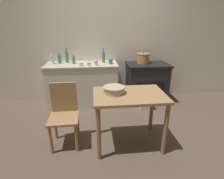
{
  "coord_description": "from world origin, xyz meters",
  "views": [
    {
      "loc": [
        -0.3,
        -2.27,
        1.65
      ],
      "look_at": [
        0.0,
        0.53,
        0.57
      ],
      "focal_mm": 28.0,
      "sensor_mm": 36.0,
      "label": 1
    }
  ],
  "objects_px": {
    "bottle_far_left": "(67,57)",
    "bottle_mid_left": "(59,59)",
    "stove": "(146,82)",
    "work_table": "(129,103)",
    "bottle_center_left": "(74,60)",
    "cup_far_right": "(89,64)",
    "cup_center_right": "(96,63)",
    "mixing_bowl_large": "(114,89)",
    "stock_pot": "(143,58)",
    "cup_right": "(111,61)",
    "chair": "(64,113)",
    "bottle_center": "(103,57)",
    "flour_sack": "(146,102)",
    "bottle_left": "(53,59)",
    "cup_mid_right": "(81,64)"
  },
  "relations": [
    {
      "from": "bottle_far_left",
      "to": "bottle_mid_left",
      "type": "xyz_separation_m",
      "value": [
        -0.15,
        -0.05,
        -0.02
      ]
    },
    {
      "from": "stove",
      "to": "work_table",
      "type": "bearing_deg",
      "value": -115.32
    },
    {
      "from": "bottle_center_left",
      "to": "cup_far_right",
      "type": "bearing_deg",
      "value": -39.8
    },
    {
      "from": "bottle_far_left",
      "to": "cup_center_right",
      "type": "bearing_deg",
      "value": -29.35
    },
    {
      "from": "work_table",
      "to": "mixing_bowl_large",
      "type": "xyz_separation_m",
      "value": [
        -0.2,
        0.05,
        0.18
      ]
    },
    {
      "from": "stock_pot",
      "to": "bottle_far_left",
      "type": "height_order",
      "value": "bottle_far_left"
    },
    {
      "from": "stock_pot",
      "to": "cup_right",
      "type": "height_order",
      "value": "stock_pot"
    },
    {
      "from": "bottle_center_left",
      "to": "cup_center_right",
      "type": "distance_m",
      "value": 0.49
    },
    {
      "from": "stove",
      "to": "work_table",
      "type": "xyz_separation_m",
      "value": [
        -0.68,
        -1.45,
        0.22
      ]
    },
    {
      "from": "chair",
      "to": "bottle_center",
      "type": "xyz_separation_m",
      "value": [
        0.64,
        1.42,
        0.51
      ]
    },
    {
      "from": "stock_pot",
      "to": "bottle_far_left",
      "type": "bearing_deg",
      "value": 176.87
    },
    {
      "from": "stock_pot",
      "to": "mixing_bowl_large",
      "type": "distance_m",
      "value": 1.66
    },
    {
      "from": "work_table",
      "to": "cup_far_right",
      "type": "distance_m",
      "value": 1.37
    },
    {
      "from": "flour_sack",
      "to": "stock_pot",
      "type": "height_order",
      "value": "stock_pot"
    },
    {
      "from": "mixing_bowl_large",
      "to": "bottle_center",
      "type": "distance_m",
      "value": 1.5
    },
    {
      "from": "chair",
      "to": "flour_sack",
      "type": "distance_m",
      "value": 1.73
    },
    {
      "from": "chair",
      "to": "bottle_center_left",
      "type": "xyz_separation_m",
      "value": [
        0.04,
        1.35,
        0.47
      ]
    },
    {
      "from": "bottle_left",
      "to": "cup_far_right",
      "type": "xyz_separation_m",
      "value": [
        0.73,
        -0.31,
        -0.06
      ]
    },
    {
      "from": "mixing_bowl_large",
      "to": "bottle_center",
      "type": "relative_size",
      "value": 1.02
    },
    {
      "from": "work_table",
      "to": "mixing_bowl_large",
      "type": "height_order",
      "value": "mixing_bowl_large"
    },
    {
      "from": "bottle_far_left",
      "to": "bottle_left",
      "type": "bearing_deg",
      "value": -166.23
    },
    {
      "from": "stove",
      "to": "bottle_center",
      "type": "relative_size",
      "value": 3.03
    },
    {
      "from": "cup_center_right",
      "to": "stove",
      "type": "bearing_deg",
      "value": 9.22
    },
    {
      "from": "stock_pot",
      "to": "bottle_center_left",
      "type": "relative_size",
      "value": 1.54
    },
    {
      "from": "cup_mid_right",
      "to": "cup_far_right",
      "type": "distance_m",
      "value": 0.15
    },
    {
      "from": "stove",
      "to": "bottle_far_left",
      "type": "bearing_deg",
      "value": 174.84
    },
    {
      "from": "bottle_center",
      "to": "cup_far_right",
      "type": "xyz_separation_m",
      "value": [
        -0.3,
        -0.32,
        -0.07
      ]
    },
    {
      "from": "cup_mid_right",
      "to": "stove",
      "type": "bearing_deg",
      "value": 8.47
    },
    {
      "from": "stove",
      "to": "flour_sack",
      "type": "distance_m",
      "value": 0.52
    },
    {
      "from": "cup_mid_right",
      "to": "bottle_center_left",
      "type": "bearing_deg",
      "value": 123.54
    },
    {
      "from": "mixing_bowl_large",
      "to": "cup_far_right",
      "type": "height_order",
      "value": "cup_far_right"
    },
    {
      "from": "stock_pot",
      "to": "bottle_mid_left",
      "type": "bearing_deg",
      "value": 178.78
    },
    {
      "from": "bottle_left",
      "to": "cup_center_right",
      "type": "height_order",
      "value": "bottle_left"
    },
    {
      "from": "stove",
      "to": "stock_pot",
      "type": "xyz_separation_m",
      "value": [
        -0.09,
        0.06,
        0.52
      ]
    },
    {
      "from": "mixing_bowl_large",
      "to": "cup_far_right",
      "type": "bearing_deg",
      "value": 106.66
    },
    {
      "from": "stove",
      "to": "cup_far_right",
      "type": "bearing_deg",
      "value": -169.84
    },
    {
      "from": "chair",
      "to": "bottle_center",
      "type": "distance_m",
      "value": 1.64
    },
    {
      "from": "work_table",
      "to": "bottle_center_left",
      "type": "xyz_separation_m",
      "value": [
        -0.85,
        1.48,
        0.3
      ]
    },
    {
      "from": "bottle_far_left",
      "to": "cup_mid_right",
      "type": "xyz_separation_m",
      "value": [
        0.3,
        -0.36,
        -0.08
      ]
    },
    {
      "from": "chair",
      "to": "cup_mid_right",
      "type": "xyz_separation_m",
      "value": [
        0.19,
        1.11,
        0.44
      ]
    },
    {
      "from": "bottle_center",
      "to": "bottle_left",
      "type": "bearing_deg",
      "value": -179.16
    },
    {
      "from": "stove",
      "to": "work_table",
      "type": "height_order",
      "value": "stove"
    },
    {
      "from": "bottle_left",
      "to": "bottle_center_left",
      "type": "distance_m",
      "value": 0.43
    },
    {
      "from": "bottle_left",
      "to": "chair",
      "type": "bearing_deg",
      "value": -74.63
    },
    {
      "from": "work_table",
      "to": "bottle_mid_left",
      "type": "bearing_deg",
      "value": 126.46
    },
    {
      "from": "mixing_bowl_large",
      "to": "cup_mid_right",
      "type": "xyz_separation_m",
      "value": [
        -0.5,
        1.19,
        0.08
      ]
    },
    {
      "from": "mixing_bowl_large",
      "to": "cup_far_right",
      "type": "relative_size",
      "value": 3.68
    },
    {
      "from": "cup_right",
      "to": "cup_far_right",
      "type": "bearing_deg",
      "value": -161.59
    },
    {
      "from": "bottle_center_left",
      "to": "cup_right",
      "type": "height_order",
      "value": "bottle_center_left"
    },
    {
      "from": "chair",
      "to": "bottle_left",
      "type": "xyz_separation_m",
      "value": [
        -0.39,
        1.4,
        0.5
      ]
    }
  ]
}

